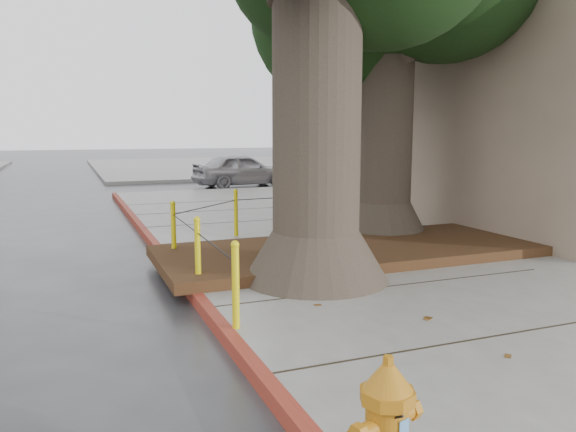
# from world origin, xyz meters

# --- Properties ---
(ground) EXTENTS (140.00, 140.00, 0.00)m
(ground) POSITION_xyz_m (0.00, 0.00, 0.00)
(ground) COLOR #28282B
(ground) RESTS_ON ground
(sidewalk_far) EXTENTS (16.00, 20.00, 0.15)m
(sidewalk_far) POSITION_xyz_m (6.00, 30.00, 0.07)
(sidewalk_far) COLOR slate
(sidewalk_far) RESTS_ON ground
(curb_red) EXTENTS (0.14, 26.00, 0.16)m
(curb_red) POSITION_xyz_m (-2.00, 2.50, 0.07)
(curb_red) COLOR maroon
(curb_red) RESTS_ON ground
(planter_bed) EXTENTS (6.40, 2.60, 0.16)m
(planter_bed) POSITION_xyz_m (0.90, 3.90, 0.23)
(planter_bed) COLOR black
(planter_bed) RESTS_ON sidewalk_main
(building_corner) EXTENTS (12.00, 13.00, 10.00)m
(building_corner) POSITION_xyz_m (10.00, 8.50, 5.00)
(building_corner) COLOR gray
(building_corner) RESTS_ON ground
(building_side_white) EXTENTS (10.00, 10.00, 9.00)m
(building_side_white) POSITION_xyz_m (16.00, 26.00, 4.50)
(building_side_white) COLOR silver
(building_side_white) RESTS_ON ground
(building_side_grey) EXTENTS (12.00, 14.00, 12.00)m
(building_side_grey) POSITION_xyz_m (22.00, 32.00, 6.00)
(building_side_grey) COLOR slate
(building_side_grey) RESTS_ON ground
(bollard_ring) EXTENTS (3.79, 5.39, 0.95)m
(bollard_ring) POSITION_xyz_m (-0.87, 4.38, 0.66)
(bollard_ring) COLOR yellow
(bollard_ring) RESTS_ON sidewalk_main
(fire_hydrant) EXTENTS (0.45, 0.44, 0.84)m
(fire_hydrant) POSITION_xyz_m (-1.90, -1.79, 0.56)
(fire_hydrant) COLOR #C27513
(fire_hydrant) RESTS_ON sidewalk_main
(car_silver) EXTENTS (4.08, 2.01, 1.34)m
(car_silver) POSITION_xyz_m (3.13, 17.48, 0.67)
(car_silver) COLOR #ABABB0
(car_silver) RESTS_ON ground
(car_red) EXTENTS (3.48, 1.33, 1.13)m
(car_red) POSITION_xyz_m (10.84, 19.79, 0.57)
(car_red) COLOR maroon
(car_red) RESTS_ON ground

